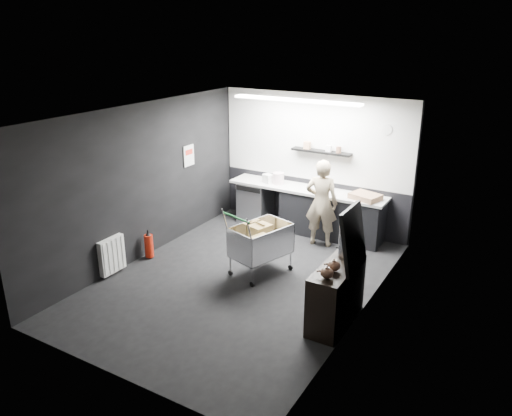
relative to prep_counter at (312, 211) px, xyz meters
The scene contains 22 objects.
floor 2.47m from the prep_counter, 93.20° to the right, with size 5.50×5.50×0.00m, color black.
ceiling 3.30m from the prep_counter, 93.20° to the right, with size 5.50×5.50×0.00m, color silver.
wall_back 0.96m from the prep_counter, 112.30° to the left, with size 5.50×5.50×0.00m, color black.
wall_front 5.25m from the prep_counter, 91.50° to the right, with size 5.50×5.50×0.00m, color black.
wall_left 3.35m from the prep_counter, 131.43° to the right, with size 5.50×5.50×0.00m, color black.
wall_right 3.18m from the prep_counter, 52.38° to the right, with size 5.50×5.50×0.00m, color black.
kitchen_wall_panel 1.43m from the prep_counter, 113.58° to the left, with size 3.95×0.02×1.70m, color silver.
dado_panel 0.34m from the prep_counter, 113.58° to the left, with size 3.95×0.02×1.00m, color black.
floating_shelf 1.18m from the prep_counter, 72.13° to the left, with size 1.20×0.22×0.04m, color black.
wall_clock 2.13m from the prep_counter, 13.36° to the left, with size 0.20×0.20×0.03m, color silver.
poster 2.63m from the prep_counter, 152.11° to the right, with size 0.02×0.30×0.40m, color silver.
poster_red_band 2.66m from the prep_counter, 152.05° to the right, with size 0.01×0.22×0.10m, color red.
radiator 3.92m from the prep_counter, 122.01° to the right, with size 0.10×0.50×0.60m, color silver.
ceiling_strip 2.29m from the prep_counter, 103.37° to the right, with size 2.40×0.20×0.04m, color white.
prep_counter is the anchor object (origin of this frame).
person 0.70m from the prep_counter, 49.26° to the right, with size 0.60×0.39×1.65m, color beige.
shopping_cart 2.03m from the prep_counter, 90.01° to the right, with size 0.90×1.20×1.14m.
sideboard 3.22m from the prep_counter, 59.34° to the right, with size 0.49×1.14×1.71m.
fire_extinguisher 3.23m from the prep_counter, 128.07° to the right, with size 0.15×0.15×0.51m.
cardboard_box 1.19m from the prep_counter, ahead, with size 0.52×0.39×0.10m, color #A47957.
pink_tub 0.94m from the prep_counter, behind, with size 0.23×0.23×0.23m, color silver.
white_container 1.10m from the prep_counter, behind, with size 0.20×0.15×0.18m, color silver.
Camera 1 is at (3.85, -6.11, 3.87)m, focal length 35.00 mm.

